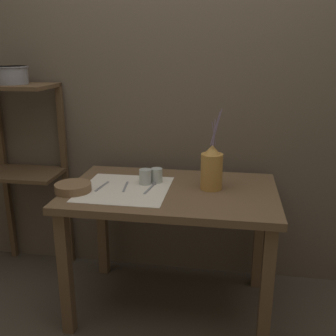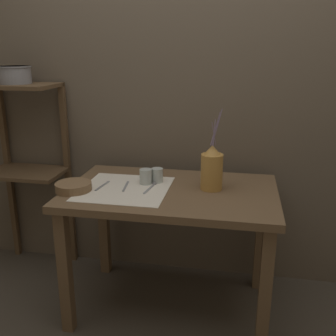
% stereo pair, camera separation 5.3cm
% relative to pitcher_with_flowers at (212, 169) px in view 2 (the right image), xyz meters
% --- Properties ---
extents(ground_plane, '(12.00, 12.00, 0.00)m').
position_rel_pitcher_with_flowers_xyz_m(ground_plane, '(-0.21, -0.04, -0.86)').
color(ground_plane, '#473F35').
extents(stone_wall_back, '(7.00, 0.06, 2.40)m').
position_rel_pitcher_with_flowers_xyz_m(stone_wall_back, '(-0.21, 0.43, 0.34)').
color(stone_wall_back, brown).
rests_on(stone_wall_back, ground_plane).
extents(wooden_table, '(1.15, 0.73, 0.75)m').
position_rel_pitcher_with_flowers_xyz_m(wooden_table, '(-0.21, -0.04, -0.22)').
color(wooden_table, brown).
rests_on(wooden_table, ground_plane).
extents(wooden_shelf_unit, '(0.49, 0.33, 1.28)m').
position_rel_pitcher_with_flowers_xyz_m(wooden_shelf_unit, '(-1.24, 0.26, 0.02)').
color(wooden_shelf_unit, brown).
rests_on(wooden_shelf_unit, ground_plane).
extents(linen_cloth, '(0.47, 0.48, 0.00)m').
position_rel_pitcher_with_flowers_xyz_m(linen_cloth, '(-0.47, -0.09, -0.11)').
color(linen_cloth, silver).
rests_on(linen_cloth, wooden_table).
extents(pitcher_with_flowers, '(0.12, 0.12, 0.44)m').
position_rel_pitcher_with_flowers_xyz_m(pitcher_with_flowers, '(0.00, 0.00, 0.00)').
color(pitcher_with_flowers, '#B7843D').
rests_on(pitcher_with_flowers, wooden_table).
extents(wooden_bowl, '(0.19, 0.19, 0.05)m').
position_rel_pitcher_with_flowers_xyz_m(wooden_bowl, '(-0.73, -0.17, -0.09)').
color(wooden_bowl, brown).
rests_on(wooden_bowl, wooden_table).
extents(glass_tumbler_near, '(0.07, 0.07, 0.08)m').
position_rel_pitcher_with_flowers_xyz_m(glass_tumbler_near, '(-0.37, 0.01, -0.07)').
color(glass_tumbler_near, '#B7C1BC').
rests_on(glass_tumbler_near, wooden_table).
extents(glass_tumbler_far, '(0.07, 0.07, 0.08)m').
position_rel_pitcher_with_flowers_xyz_m(glass_tumbler_far, '(-0.31, 0.05, -0.07)').
color(glass_tumbler_far, '#B7C1BC').
rests_on(glass_tumbler_far, wooden_table).
extents(knife_center, '(0.03, 0.16, 0.00)m').
position_rel_pitcher_with_flowers_xyz_m(knife_center, '(-0.60, -0.08, -0.11)').
color(knife_center, gray).
rests_on(knife_center, wooden_table).
extents(fork_inner, '(0.03, 0.16, 0.00)m').
position_rel_pitcher_with_flowers_xyz_m(fork_inner, '(-0.47, -0.06, -0.11)').
color(fork_inner, gray).
rests_on(fork_inner, wooden_table).
extents(spoon_inner, '(0.04, 0.17, 0.02)m').
position_rel_pitcher_with_flowers_xyz_m(spoon_inner, '(-0.32, -0.02, -0.11)').
color(spoon_inner, gray).
rests_on(spoon_inner, wooden_table).
extents(metal_pot_large, '(0.21, 0.21, 0.11)m').
position_rel_pitcher_with_flowers_xyz_m(metal_pot_large, '(-1.24, 0.22, 0.47)').
color(metal_pot_large, gray).
rests_on(metal_pot_large, wooden_shelf_unit).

